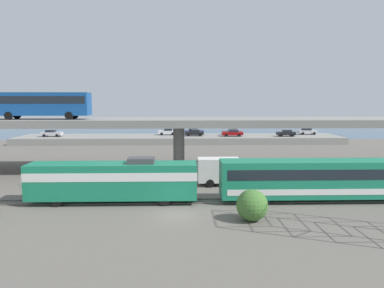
{
  "coord_description": "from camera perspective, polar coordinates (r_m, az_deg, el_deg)",
  "views": [
    {
      "loc": [
        0.35,
        -29.71,
        9.34
      ],
      "look_at": [
        1.8,
        20.75,
        3.49
      ],
      "focal_mm": 34.73,
      "sensor_mm": 36.0,
      "label": 1
    }
  ],
  "objects": [
    {
      "name": "train_locomotive",
      "position": [
        35.18,
        -13.27,
        -5.29
      ],
      "size": [
        16.41,
        3.04,
        4.18
      ],
      "rotation": [
        0.0,
        0.0,
        3.14
      ],
      "color": "#197A56",
      "rests_on": "ground_plane"
    },
    {
      "name": "parked_car_2",
      "position": [
        87.32,
        6.17,
        1.88
      ],
      "size": [
        4.42,
        2.0,
        1.5
      ],
      "rotation": [
        0.0,
        0.0,
        3.14
      ],
      "color": "#515459",
      "rests_on": "pier_parking_lot"
    },
    {
      "name": "rail_strip_near",
      "position": [
        34.26,
        -2.19,
        -9.11
      ],
      "size": [
        110.0,
        0.12,
        0.12
      ],
      "primitive_type": "cube",
      "color": "#59544C",
      "rests_on": "ground_plane"
    },
    {
      "name": "highway_overpass",
      "position": [
        49.8,
        -2.05,
        3.22
      ],
      "size": [
        96.0,
        10.54,
        7.02
      ],
      "color": "gray",
      "rests_on": "ground_plane"
    },
    {
      "name": "parked_car_4",
      "position": [
        84.1,
        6.25,
        1.7
      ],
      "size": [
        4.68,
        1.94,
        1.5
      ],
      "rotation": [
        0.0,
        0.0,
        3.14
      ],
      "color": "maroon",
      "rests_on": "pier_parking_lot"
    },
    {
      "name": "parked_car_5",
      "position": [
        87.33,
        -3.79,
        1.91
      ],
      "size": [
        4.14,
        2.0,
        1.5
      ],
      "rotation": [
        0.0,
        0.0,
        3.14
      ],
      "color": "silver",
      "rests_on": "pier_parking_lot"
    },
    {
      "name": "rail_strip_far",
      "position": [
        35.67,
        -2.17,
        -8.47
      ],
      "size": [
        110.0,
        0.12,
        0.12
      ],
      "primitive_type": "cube",
      "color": "#59544C",
      "rests_on": "ground_plane"
    },
    {
      "name": "ground_plane",
      "position": [
        31.14,
        -2.25,
        -10.84
      ],
      "size": [
        260.0,
        260.0,
        0.0
      ],
      "primitive_type": "plane",
      "color": "#605B54"
    },
    {
      "name": "pier_parking_lot",
      "position": [
        85.15,
        -1.87,
        0.79
      ],
      "size": [
        72.75,
        12.58,
        1.42
      ],
      "primitive_type": "cube",
      "color": "gray",
      "rests_on": "ground_plane"
    },
    {
      "name": "train_coach_lead",
      "position": [
        37.45,
        21.51,
        -4.89
      ],
      "size": [
        22.07,
        3.04,
        3.86
      ],
      "rotation": [
        0.0,
        0.0,
        3.14
      ],
      "color": "#197A56",
      "rests_on": "ground_plane"
    },
    {
      "name": "harbor_water",
      "position": [
        108.11,
        -1.83,
        1.65
      ],
      "size": [
        140.0,
        36.0,
        0.01
      ],
      "primitive_type": "cube",
      "color": "#385B7A",
      "rests_on": "ground_plane"
    },
    {
      "name": "shrub_right",
      "position": [
        29.75,
        9.21,
        -9.26
      ],
      "size": [
        2.48,
        2.48,
        2.48
      ],
      "primitive_type": "sphere",
      "color": "#406F2F",
      "rests_on": "ground_plane"
    },
    {
      "name": "parked_car_3",
      "position": [
        86.15,
        14.27,
        1.65
      ],
      "size": [
        4.12,
        1.86,
        1.5
      ],
      "rotation": [
        0.0,
        0.0,
        3.14
      ],
      "color": "black",
      "rests_on": "pier_parking_lot"
    },
    {
      "name": "transit_bus_on_overpass",
      "position": [
        51.09,
        -22.05,
        5.84
      ],
      "size": [
        12.0,
        2.68,
        3.4
      ],
      "color": "#14478C",
      "rests_on": "highway_overpass"
    },
    {
      "name": "parked_car_1",
      "position": [
        84.58,
        0.37,
        1.77
      ],
      "size": [
        4.25,
        1.86,
        1.5
      ],
      "rotation": [
        0.0,
        0.0,
        3.14
      ],
      "color": "black",
      "rests_on": "pier_parking_lot"
    },
    {
      "name": "parked_car_0",
      "position": [
        88.81,
        -20.76,
        1.57
      ],
      "size": [
        4.54,
        1.95,
        1.5
      ],
      "color": "#B7B7BC",
      "rests_on": "pier_parking_lot"
    },
    {
      "name": "parked_car_6",
      "position": [
        87.52,
        0.29,
        1.93
      ],
      "size": [
        4.49,
        1.94,
        1.5
      ],
      "color": "navy",
      "rests_on": "pier_parking_lot"
    },
    {
      "name": "parked_car_7",
      "position": [
        92.45,
        17.28,
        1.88
      ],
      "size": [
        4.42,
        1.94,
        1.5
      ],
      "color": "#B7B7BC",
      "rests_on": "pier_parking_lot"
    },
    {
      "name": "service_truck_west",
      "position": [
        41.56,
        5.3,
        -4.09
      ],
      "size": [
        6.8,
        2.46,
        3.04
      ],
      "color": "#0C4C26",
      "rests_on": "ground_plane"
    }
  ]
}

